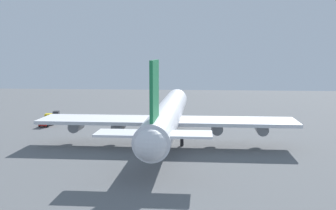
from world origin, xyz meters
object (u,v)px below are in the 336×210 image
at_px(cargo_airplane, 168,115).
at_px(maintenance_van, 53,115).
at_px(baggage_tug, 46,122).
at_px(safety_cone_nose, 181,120).

bearing_deg(cargo_airplane, maintenance_van, 51.60).
distance_m(baggage_tug, safety_cone_nose, 36.55).
height_order(cargo_airplane, maintenance_van, cargo_airplane).
relative_size(cargo_airplane, safety_cone_nose, 77.20).
xyz_separation_m(cargo_airplane, safety_cone_nose, (28.73, -1.35, -5.58)).
xyz_separation_m(cargo_airplane, baggage_tug, (17.65, 33.47, -4.87)).
relative_size(cargo_airplane, baggage_tug, 11.95).
bearing_deg(baggage_tug, safety_cone_nose, -72.36).
bearing_deg(cargo_airplane, baggage_tug, 62.19).
relative_size(maintenance_van, safety_cone_nose, 5.05).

